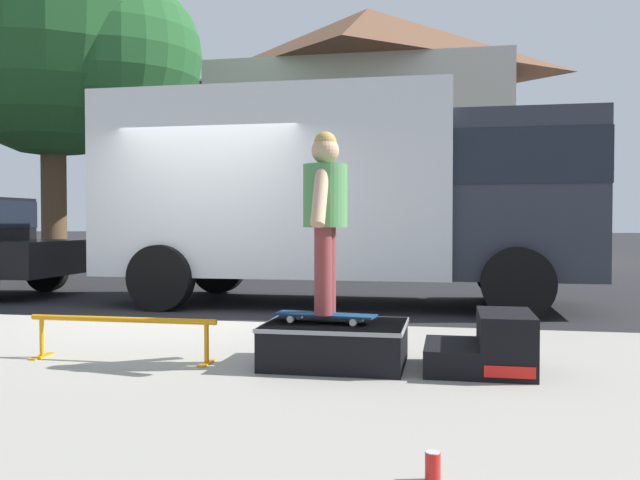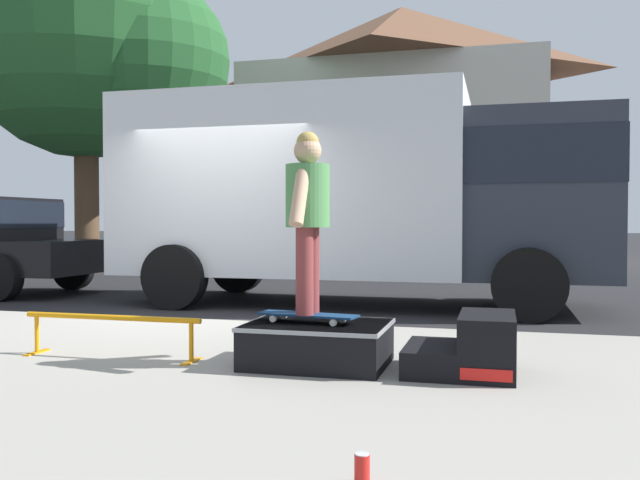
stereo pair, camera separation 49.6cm
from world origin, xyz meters
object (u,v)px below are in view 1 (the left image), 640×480
Objects in this scene: skate_box at (335,342)px; box_truck at (346,188)px; kicker_ramp at (489,347)px; skateboard at (325,315)px; street_tree_main at (66,36)px; grind_rail at (122,327)px; skater_kid at (325,207)px; soda_can at (433,467)px.

box_truck reaches higher than skate_box.
kicker_ramp is 0.97× the size of skateboard.
grind_rail is at bearing -56.56° from street_tree_main.
street_tree_main reaches higher than skateboard.
skateboard is at bearing -83.19° from box_truck.
skate_box is 1.33× the size of skateboard.
skater_kid is 4.77m from box_truck.
street_tree_main is (-8.54, 11.25, 5.27)m from soda_can.
skater_kid reaches higher than skate_box.
street_tree_main is at bearing 130.30° from skater_kid.
box_truck reaches higher than grind_rail.
skater_kid is at bearing 5.36° from grind_rail.
kicker_ramp reaches higher than grind_rail.
skate_box is at bearing -49.42° from street_tree_main.
kicker_ramp is 5.24m from box_truck.
box_truck is (-0.56, 4.72, 1.20)m from skateboard.
skater_kid is 11.01× the size of soda_can.
kicker_ramp is at bearing -0.02° from skate_box.
grind_rail reaches higher than soda_can.
soda_can is 15.07m from street_tree_main.
box_truck reaches higher than skateboard.
skateboard reaches higher than soda_can.
kicker_ramp is at bearing -0.27° from skateboard.
skater_kid is 0.16× the size of street_tree_main.
street_tree_main is at bearing 148.66° from box_truck.
grind_rail is 0.23× the size of box_truck.
street_tree_main reaches higher than soda_can.
box_truck is 9.13m from street_tree_main.
skater_kid is at bearing 179.73° from kicker_ramp.
soda_can is 0.01× the size of street_tree_main.
kicker_ramp is at bearing 80.99° from soda_can.
grind_rail reaches higher than skate_box.
soda_can is 7.22m from box_truck.
skater_kid is (1.60, 0.15, 0.95)m from grind_rail.
box_truck is at bearing -31.34° from street_tree_main.
skater_kid is 0.20× the size of box_truck.
skater_kid reaches higher than soda_can.
grind_rail is (-2.81, -0.14, 0.08)m from kicker_ramp.
kicker_ramp is 1.59m from skater_kid.
skateboard is (-0.08, 0.01, 0.20)m from skate_box.
skate_box is 12.99m from street_tree_main.
kicker_ramp is (1.13, -0.00, 0.01)m from skate_box.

